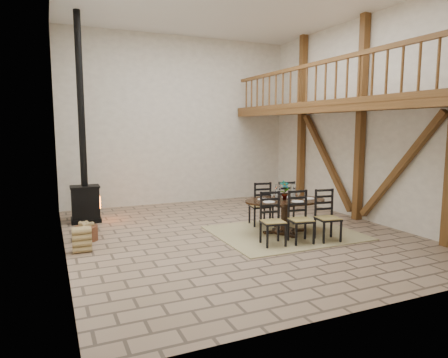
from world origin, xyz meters
name	(u,v)px	position (x,y,z in m)	size (l,w,h in m)	color
ground	(236,233)	(0.00, 0.00, 0.00)	(8.00, 8.00, 0.00)	gray
room_shell	(285,95)	(1.19, 0.00, 3.01)	(7.02, 8.02, 5.01)	white
rug	(285,233)	(0.98, -0.42, 0.01)	(3.00, 2.50, 0.02)	tan
dining_table	(287,216)	(0.96, -0.52, 0.41)	(1.96, 2.19, 1.16)	black
wood_stove	(84,177)	(-2.92, 2.46, 1.12)	(0.71, 0.55, 5.00)	black
log_basket	(86,233)	(-3.06, 0.75, 0.17)	(0.46, 0.46, 0.38)	brown
log_stack	(82,240)	(-3.21, -0.03, 0.24)	(0.35, 0.24, 0.47)	tan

